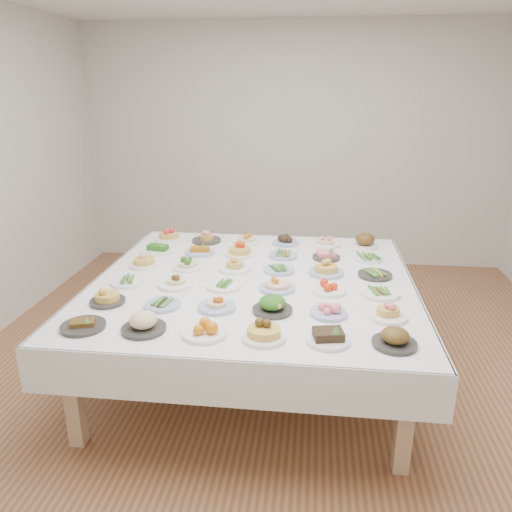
# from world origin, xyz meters

# --- Properties ---
(room_envelope) EXTENTS (5.02, 5.02, 2.81)m
(room_envelope) POSITION_xyz_m (0.00, 0.00, 1.83)
(room_envelope) COLOR #9A6240
(room_envelope) RESTS_ON ground
(display_table) EXTENTS (2.30, 2.30, 0.75)m
(display_table) POSITION_xyz_m (-0.16, -0.13, 0.69)
(display_table) COLOR white
(display_table) RESTS_ON ground
(dish_0) EXTENTS (0.25, 0.25, 0.10)m
(dish_0) POSITION_xyz_m (-1.05, -1.01, 0.79)
(dish_0) COLOR #2F2D2A
(dish_0) RESTS_ON display_table
(dish_1) EXTENTS (0.25, 0.25, 0.14)m
(dish_1) POSITION_xyz_m (-0.69, -1.00, 0.81)
(dish_1) COLOR #2F2D2A
(dish_1) RESTS_ON display_table
(dish_2) EXTENTS (0.26, 0.26, 0.11)m
(dish_2) POSITION_xyz_m (-0.33, -1.01, 0.80)
(dish_2) COLOR white
(dish_2) RESTS_ON display_table
(dish_3) EXTENTS (0.24, 0.24, 0.15)m
(dish_3) POSITION_xyz_m (0.01, -1.02, 0.82)
(dish_3) COLOR white
(dish_3) RESTS_ON display_table
(dish_4) EXTENTS (0.24, 0.24, 0.11)m
(dish_4) POSITION_xyz_m (0.36, -1.01, 0.80)
(dish_4) COLOR white
(dish_4) RESTS_ON display_table
(dish_5) EXTENTS (0.24, 0.24, 0.14)m
(dish_5) POSITION_xyz_m (0.72, -1.01, 0.82)
(dish_5) COLOR #2F2D2A
(dish_5) RESTS_ON display_table
(dish_6) EXTENTS (0.22, 0.22, 0.13)m
(dish_6) POSITION_xyz_m (-1.05, -0.66, 0.81)
(dish_6) COLOR #2F2D2A
(dish_6) RESTS_ON display_table
(dish_7) EXTENTS (0.23, 0.23, 0.05)m
(dish_7) POSITION_xyz_m (-0.68, -0.67, 0.77)
(dish_7) COLOR #4C66B2
(dish_7) RESTS_ON display_table
(dish_8) EXTENTS (0.24, 0.24, 0.12)m
(dish_8) POSITION_xyz_m (-0.33, -0.66, 0.80)
(dish_8) COLOR #4C66B2
(dish_8) RESTS_ON display_table
(dish_9) EXTENTS (0.27, 0.27, 0.15)m
(dish_9) POSITION_xyz_m (0.03, -0.66, 0.82)
(dish_9) COLOR #2F2D2A
(dish_9) RESTS_ON display_table
(dish_10) EXTENTS (0.23, 0.23, 0.09)m
(dish_10) POSITION_xyz_m (0.37, -0.66, 0.79)
(dish_10) COLOR #4C66B2
(dish_10) RESTS_ON display_table
(dish_11) EXTENTS (0.23, 0.23, 0.13)m
(dish_11) POSITION_xyz_m (0.73, -0.66, 0.81)
(dish_11) COLOR white
(dish_11) RESTS_ON display_table
(dish_12) EXTENTS (0.24, 0.24, 0.05)m
(dish_12) POSITION_xyz_m (-1.04, -0.31, 0.77)
(dish_12) COLOR white
(dish_12) RESTS_ON display_table
(dish_13) EXTENTS (0.26, 0.26, 0.13)m
(dish_13) POSITION_xyz_m (-0.69, -0.31, 0.81)
(dish_13) COLOR white
(dish_13) RESTS_ON display_table
(dish_14) EXTENTS (0.25, 0.25, 0.05)m
(dish_14) POSITION_xyz_m (-0.34, -0.30, 0.77)
(dish_14) COLOR white
(dish_14) RESTS_ON display_table
(dish_15) EXTENTS (0.25, 0.25, 0.13)m
(dish_15) POSITION_xyz_m (0.03, -0.30, 0.81)
(dish_15) COLOR #4C66B2
(dish_15) RESTS_ON display_table
(dish_16) EXTENTS (0.23, 0.23, 0.11)m
(dish_16) POSITION_xyz_m (0.38, -0.30, 0.80)
(dish_16) COLOR white
(dish_16) RESTS_ON display_table
(dish_17) EXTENTS (0.26, 0.26, 0.06)m
(dish_17) POSITION_xyz_m (0.72, -0.31, 0.77)
(dish_17) COLOR white
(dish_17) RESTS_ON display_table
(dish_18) EXTENTS (0.22, 0.22, 0.12)m
(dish_18) POSITION_xyz_m (-1.04, 0.05, 0.80)
(dish_18) COLOR white
(dish_18) RESTS_ON display_table
(dish_19) EXTENTS (0.24, 0.24, 0.13)m
(dish_19) POSITION_xyz_m (-0.69, 0.04, 0.81)
(dish_19) COLOR white
(dish_19) RESTS_ON display_table
(dish_20) EXTENTS (0.25, 0.25, 0.13)m
(dish_20) POSITION_xyz_m (-0.33, 0.05, 0.81)
(dish_20) COLOR white
(dish_20) RESTS_ON display_table
(dish_21) EXTENTS (0.23, 0.23, 0.05)m
(dish_21) POSITION_xyz_m (0.01, 0.06, 0.77)
(dish_21) COLOR #4C66B2
(dish_21) RESTS_ON display_table
(dish_22) EXTENTS (0.26, 0.26, 0.16)m
(dish_22) POSITION_xyz_m (0.37, 0.05, 0.83)
(dish_22) COLOR #4C66B2
(dish_22) RESTS_ON display_table
(dish_23) EXTENTS (0.25, 0.25, 0.06)m
(dish_23) POSITION_xyz_m (0.73, 0.04, 0.77)
(dish_23) COLOR #2F2D2A
(dish_23) RESTS_ON display_table
(dish_24) EXTENTS (0.24, 0.24, 0.11)m
(dish_24) POSITION_xyz_m (-1.04, 0.39, 0.80)
(dish_24) COLOR white
(dish_24) RESTS_ON display_table
(dish_25) EXTENTS (0.24, 0.24, 0.10)m
(dish_25) POSITION_xyz_m (-0.68, 0.41, 0.79)
(dish_25) COLOR #4C66B2
(dish_25) RESTS_ON display_table
(dish_26) EXTENTS (0.23, 0.23, 0.14)m
(dish_26) POSITION_xyz_m (-0.34, 0.40, 0.81)
(dish_26) COLOR white
(dish_26) RESTS_ON display_table
(dish_27) EXTENTS (0.23, 0.23, 0.05)m
(dish_27) POSITION_xyz_m (0.02, 0.40, 0.77)
(dish_27) COLOR #4C66B2
(dish_27) RESTS_ON display_table
(dish_28) EXTENTS (0.22, 0.22, 0.10)m
(dish_28) POSITION_xyz_m (0.37, 0.40, 0.79)
(dish_28) COLOR #2F2D2A
(dish_28) RESTS_ON display_table
(dish_29) EXTENTS (0.22, 0.22, 0.05)m
(dish_29) POSITION_xyz_m (0.71, 0.40, 0.77)
(dish_29) COLOR white
(dish_29) RESTS_ON display_table
(dish_30) EXTENTS (0.26, 0.26, 0.15)m
(dish_30) POSITION_xyz_m (-1.05, 0.75, 0.82)
(dish_30) COLOR white
(dish_30) RESTS_ON display_table
(dish_31) EXTENTS (0.26, 0.26, 0.13)m
(dish_31) POSITION_xyz_m (-0.70, 0.75, 0.81)
(dish_31) COLOR #2F2D2A
(dish_31) RESTS_ON display_table
(dish_32) EXTENTS (0.22, 0.22, 0.12)m
(dish_32) POSITION_xyz_m (-0.33, 0.75, 0.81)
(dish_32) COLOR white
(dish_32) RESTS_ON display_table
(dish_33) EXTENTS (0.23, 0.23, 0.09)m
(dish_33) POSITION_xyz_m (0.02, 0.76, 0.79)
(dish_33) COLOR #4C66B2
(dish_33) RESTS_ON display_table
(dish_34) EXTENTS (0.27, 0.27, 0.14)m
(dish_34) POSITION_xyz_m (0.37, 0.76, 0.82)
(dish_34) COLOR white
(dish_34) RESTS_ON display_table
(dish_35) EXTENTS (0.26, 0.26, 0.14)m
(dish_35) POSITION_xyz_m (0.71, 0.76, 0.82)
(dish_35) COLOR white
(dish_35) RESTS_ON display_table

